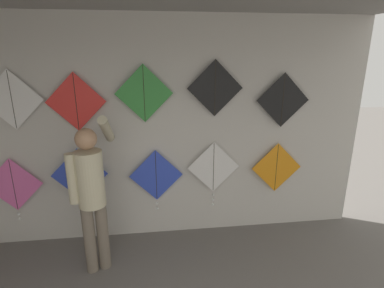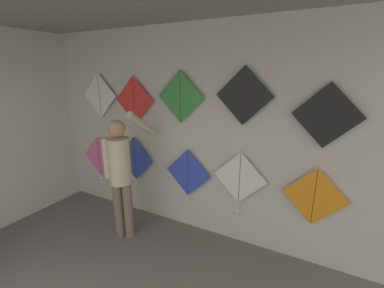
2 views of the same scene
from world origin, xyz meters
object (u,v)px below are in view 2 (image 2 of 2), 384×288
(kite_1, at_px, (135,160))
(kite_9, at_px, (327,116))
(kite_5, at_px, (100,96))
(kite_8, at_px, (244,96))
(kite_6, at_px, (134,100))
(kite_4, at_px, (314,197))
(kite_7, at_px, (180,97))
(kite_0, at_px, (99,157))
(shopkeeper, at_px, (121,169))
(kite_2, at_px, (188,174))
(kite_3, at_px, (239,180))

(kite_1, bearing_deg, kite_9, 0.01)
(kite_5, bearing_deg, kite_8, 0.00)
(kite_6, xyz_separation_m, kite_9, (2.49, 0.00, -0.03))
(kite_4, height_order, kite_8, kite_8)
(kite_7, distance_m, kite_9, 1.71)
(kite_0, xyz_separation_m, kite_5, (0.15, 0.00, 1.04))
(kite_7, bearing_deg, kite_5, 180.00)
(shopkeeper, xyz_separation_m, kite_7, (0.57, 0.57, 0.91))
(kite_0, bearing_deg, kite_7, 0.02)
(kite_1, distance_m, kite_9, 2.69)
(kite_8, height_order, kite_9, kite_8)
(shopkeeper, xyz_separation_m, kite_6, (-0.20, 0.57, 0.83))
(kite_6, bearing_deg, shopkeeper, -70.64)
(kite_2, bearing_deg, kite_7, 179.75)
(kite_2, relative_size, kite_6, 1.20)
(kite_0, relative_size, kite_2, 1.00)
(kite_0, relative_size, kite_1, 1.00)
(kite_8, relative_size, kite_9, 1.00)
(kite_3, relative_size, kite_9, 1.31)
(kite_0, bearing_deg, kite_1, 0.00)
(shopkeeper, bearing_deg, kite_8, 3.11)
(kite_1, xyz_separation_m, kite_2, (0.93, 0.00, -0.06))
(kite_5, bearing_deg, shopkeeper, -32.94)
(kite_0, height_order, kite_5, kite_5)
(kite_0, distance_m, kite_2, 1.72)
(kite_1, distance_m, kite_4, 2.53)
(kite_4, distance_m, kite_8, 1.37)
(kite_0, distance_m, kite_1, 0.79)
(kite_3, height_order, kite_5, kite_5)
(shopkeeper, relative_size, kite_1, 2.14)
(kite_5, height_order, kite_9, kite_5)
(shopkeeper, relative_size, kite_5, 2.57)
(kite_1, distance_m, kite_7, 1.30)
(kite_0, relative_size, kite_9, 1.20)
(kite_0, bearing_deg, kite_6, 0.03)
(kite_9, bearing_deg, kite_6, 180.00)
(kite_3, bearing_deg, shopkeeper, -158.02)
(kite_2, bearing_deg, kite_3, -0.02)
(kite_2, relative_size, kite_8, 1.20)
(kite_7, bearing_deg, kite_8, 0.00)
(kite_0, height_order, kite_3, kite_3)
(kite_7, xyz_separation_m, kite_9, (1.71, 0.00, -0.11))
(shopkeeper, relative_size, kite_3, 1.97)
(shopkeeper, distance_m, kite_2, 0.90)
(kite_9, bearing_deg, kite_4, 180.00)
(kite_8, xyz_separation_m, kite_9, (0.87, 0.00, -0.16))
(shopkeeper, distance_m, kite_3, 1.53)
(kite_6, distance_m, kite_9, 2.49)
(kite_2, relative_size, kite_3, 0.92)
(kite_2, distance_m, kite_7, 1.07)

